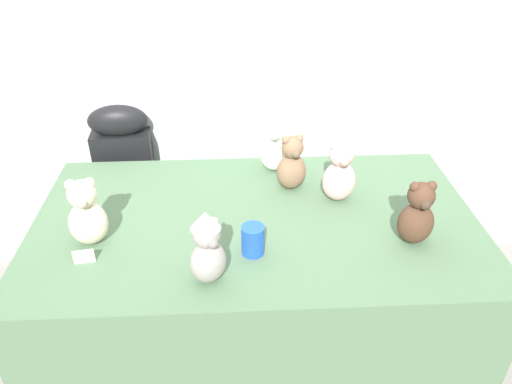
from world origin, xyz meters
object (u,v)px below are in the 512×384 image
at_px(instrument_case, 130,193).
at_px(teddy_bear_snow, 275,142).
at_px(display_table, 256,289).
at_px(teddy_bear_cocoa, 417,215).
at_px(teddy_bear_ash, 207,248).
at_px(teddy_bear_blush, 340,173).
at_px(teddy_bear_cream, 86,214).
at_px(party_cup_blue, 253,240).
at_px(teddy_bear_mocha, 292,164).

height_order(instrument_case, teddy_bear_snow, teddy_bear_snow).
height_order(display_table, instrument_case, instrument_case).
bearing_deg(teddy_bear_cocoa, teddy_bear_ash, -169.59).
height_order(instrument_case, teddy_bear_cocoa, teddy_bear_cocoa).
bearing_deg(teddy_bear_ash, teddy_bear_blush, 11.53).
height_order(display_table, teddy_bear_cocoa, teddy_bear_cocoa).
bearing_deg(instrument_case, teddy_bear_cocoa, -37.21).
distance_m(teddy_bear_ash, teddy_bear_snow, 0.76).
distance_m(teddy_bear_cream, party_cup_blue, 0.59).
relative_size(teddy_bear_snow, party_cup_blue, 2.54).
bearing_deg(teddy_bear_mocha, teddy_bear_cocoa, -59.46).
bearing_deg(teddy_bear_snow, party_cup_blue, -95.94).
height_order(teddy_bear_mocha, party_cup_blue, teddy_bear_mocha).
bearing_deg(teddy_bear_ash, teddy_bear_cocoa, -17.50).
height_order(teddy_bear_ash, party_cup_blue, teddy_bear_ash).
relative_size(teddy_bear_cream, teddy_bear_cocoa, 1.05).
bearing_deg(teddy_bear_cream, teddy_bear_snow, 25.91).
distance_m(instrument_case, teddy_bear_cream, 0.82).
xyz_separation_m(teddy_bear_ash, party_cup_blue, (0.15, 0.13, -0.08)).
bearing_deg(teddy_bear_blush, teddy_bear_cocoa, -57.54).
bearing_deg(party_cup_blue, teddy_bear_cocoa, 3.32).
xyz_separation_m(instrument_case, teddy_bear_cocoa, (1.17, -0.78, 0.37)).
distance_m(teddy_bear_snow, teddy_bear_mocha, 0.17).
distance_m(teddy_bear_blush, teddy_bear_mocha, 0.20).
distance_m(display_table, party_cup_blue, 0.47).
xyz_separation_m(teddy_bear_blush, teddy_bear_cocoa, (0.22, -0.29, -0.01)).
height_order(teddy_bear_cocoa, party_cup_blue, teddy_bear_cocoa).
bearing_deg(display_table, teddy_bear_mocha, 53.79).
xyz_separation_m(display_table, teddy_bear_cream, (-0.60, -0.11, 0.49)).
bearing_deg(party_cup_blue, teddy_bear_snow, 77.96).
relative_size(display_table, teddy_bear_mocha, 7.02).
bearing_deg(instrument_case, party_cup_blue, -57.34).
bearing_deg(teddy_bear_cream, display_table, 1.89).
bearing_deg(party_cup_blue, teddy_bear_blush, 41.95).
xyz_separation_m(teddy_bear_cocoa, teddy_bear_snow, (-0.45, 0.54, 0.02)).
xyz_separation_m(teddy_bear_ash, teddy_bear_snow, (0.27, 0.71, 0.01)).
height_order(teddy_bear_ash, teddy_bear_cocoa, teddy_bear_ash).
bearing_deg(instrument_case, teddy_bear_blush, -30.74).
distance_m(instrument_case, teddy_bear_cocoa, 1.46).
bearing_deg(teddy_bear_ash, teddy_bear_cream, 122.48).
bearing_deg(instrument_case, teddy_bear_snow, -21.98).
relative_size(teddy_bear_ash, party_cup_blue, 2.43).
bearing_deg(teddy_bear_cocoa, display_table, 160.57).
distance_m(instrument_case, teddy_bear_snow, 0.85).
xyz_separation_m(teddy_bear_cream, teddy_bear_snow, (0.70, 0.49, 0.01)).
bearing_deg(teddy_bear_snow, instrument_case, 167.58).
height_order(instrument_case, party_cup_blue, instrument_case).
height_order(teddy_bear_cocoa, teddy_bear_snow, teddy_bear_snow).
bearing_deg(teddy_bear_ash, teddy_bear_snow, 38.77).
distance_m(teddy_bear_ash, party_cup_blue, 0.21).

